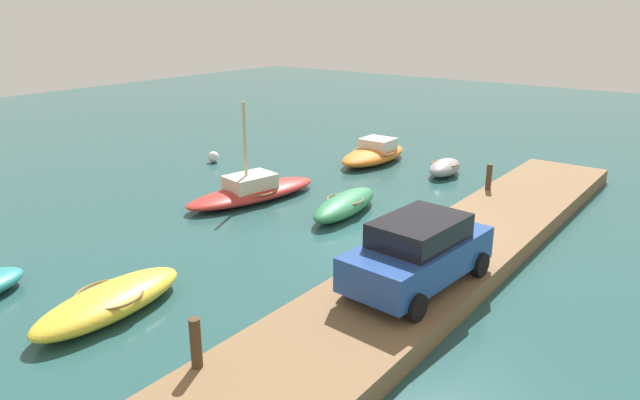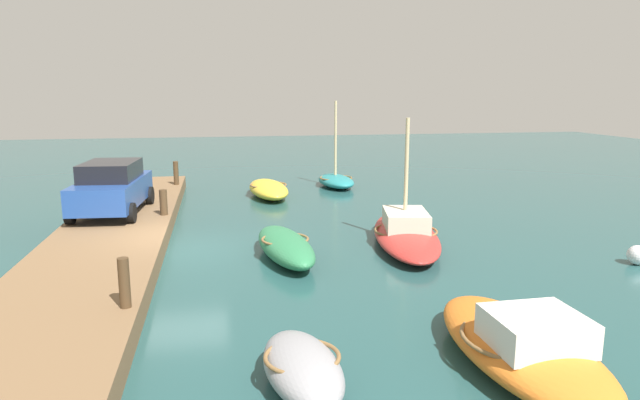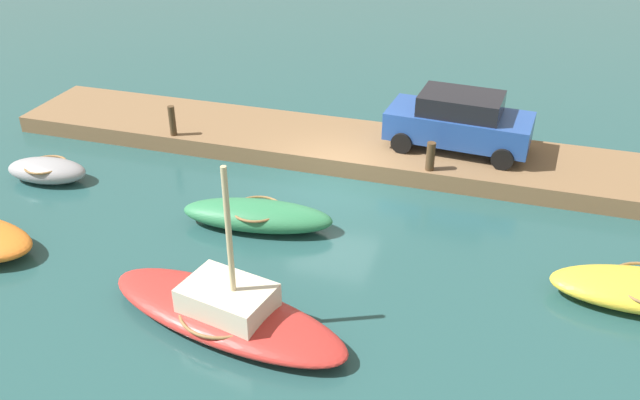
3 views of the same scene
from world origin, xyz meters
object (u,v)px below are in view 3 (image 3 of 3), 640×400
(rowboat_green, at_px, (257,215))
(parked_car, at_px, (459,121))
(sailboat_red, at_px, (226,311))
(mooring_post_mid_east, at_px, (172,121))
(mooring_post_mid_west, at_px, (431,156))
(dinghy_grey, at_px, (47,170))

(rowboat_green, xyz_separation_m, parked_car, (-4.48, -5.29, 1.08))
(sailboat_red, relative_size, mooring_post_mid_east, 6.13)
(rowboat_green, height_order, parked_car, parked_car)
(mooring_post_mid_east, xyz_separation_m, parked_car, (-8.80, -1.70, 0.41))
(mooring_post_mid_west, xyz_separation_m, mooring_post_mid_east, (8.24, 0.00, 0.06))
(sailboat_red, xyz_separation_m, mooring_post_mid_east, (5.13, -7.40, 0.66))
(dinghy_grey, distance_m, mooring_post_mid_west, 11.26)
(rowboat_green, bearing_deg, dinghy_grey, -12.16)
(mooring_post_mid_west, relative_size, mooring_post_mid_east, 0.87)
(mooring_post_mid_east, bearing_deg, parked_car, -169.07)
(mooring_post_mid_west, bearing_deg, dinghy_grey, 15.56)
(mooring_post_mid_west, bearing_deg, rowboat_green, 42.52)
(rowboat_green, relative_size, parked_car, 0.94)
(sailboat_red, bearing_deg, rowboat_green, -66.54)
(mooring_post_mid_east, distance_m, parked_car, 8.97)
(rowboat_green, bearing_deg, parked_car, -137.62)
(mooring_post_mid_west, height_order, parked_car, parked_car)
(mooring_post_mid_east, bearing_deg, rowboat_green, 140.21)
(dinghy_grey, distance_m, sailboat_red, 8.88)
(dinghy_grey, bearing_deg, rowboat_green, 168.67)
(rowboat_green, height_order, mooring_post_mid_east, mooring_post_mid_east)
(sailboat_red, relative_size, parked_car, 1.36)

